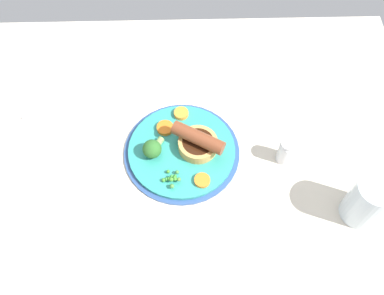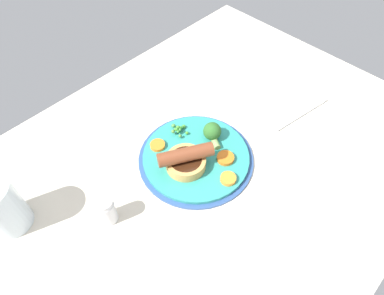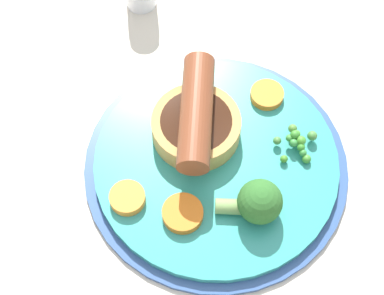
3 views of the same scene
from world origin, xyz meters
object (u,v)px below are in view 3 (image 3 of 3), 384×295
object	(u,v)px
dinner_plate	(215,162)
sausage_pudding	(196,122)
broccoli_floret_near	(258,202)
carrot_slice_0	(129,201)
pea_pile	(297,142)
carrot_slice_4	(267,95)
carrot_slice_1	(183,213)

from	to	relation	value
dinner_plate	sausage_pudding	bearing A→B (deg)	-173.23
broccoli_floret_near	carrot_slice_0	xyz separation A→B (cm)	(-5.95, -10.14, -1.48)
dinner_plate	sausage_pudding	xyz separation A→B (cm)	(-3.29, -0.39, 3.09)
dinner_plate	broccoli_floret_near	distance (cm)	7.16
sausage_pudding	broccoli_floret_near	distance (cm)	9.90
sausage_pudding	broccoli_floret_near	bearing A→B (deg)	-143.02
pea_pile	carrot_slice_4	bearing A→B (deg)	177.20
pea_pile	carrot_slice_1	bearing A→B (deg)	-83.06
pea_pile	carrot_slice_4	distance (cm)	6.31
sausage_pudding	carrot_slice_1	xyz separation A→B (cm)	(7.24, -5.00, -1.78)
broccoli_floret_near	carrot_slice_1	xyz separation A→B (cm)	(-2.58, -6.24, -1.49)
sausage_pudding	pea_pile	xyz separation A→B (cm)	(5.66, 8.03, -1.27)
dinner_plate	carrot_slice_1	distance (cm)	6.81
carrot_slice_0	carrot_slice_4	size ratio (longest dim) A/B	0.99
pea_pile	carrot_slice_0	size ratio (longest dim) A/B	1.34
dinner_plate	carrot_slice_4	size ratio (longest dim) A/B	7.64
dinner_plate	carrot_slice_1	xyz separation A→B (cm)	(3.95, -5.39, 1.31)
carrot_slice_0	sausage_pudding	bearing A→B (deg)	113.51
carrot_slice_0	carrot_slice_1	size ratio (longest dim) A/B	0.88
dinner_plate	carrot_slice_1	size ratio (longest dim) A/B	6.78
broccoli_floret_near	carrot_slice_4	bearing A→B (deg)	84.65
carrot_slice_1	broccoli_floret_near	bearing A→B (deg)	67.54
broccoli_floret_near	carrot_slice_0	distance (cm)	11.85
dinner_plate	broccoli_floret_near	world-z (taller)	broccoli_floret_near
sausage_pudding	carrot_slice_4	distance (cm)	8.57
dinner_plate	broccoli_floret_near	size ratio (longest dim) A/B	4.37
carrot_slice_1	carrot_slice_4	bearing A→B (deg)	120.53
dinner_plate	carrot_slice_4	world-z (taller)	carrot_slice_4
dinner_plate	broccoli_floret_near	xyz separation A→B (cm)	(6.53, 0.85, 2.80)
carrot_slice_0	carrot_slice_1	xyz separation A→B (cm)	(3.37, 3.90, -0.01)
pea_pile	broccoli_floret_near	xyz separation A→B (cm)	(4.17, -6.79, 0.99)
dinner_plate	pea_pile	distance (cm)	8.20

